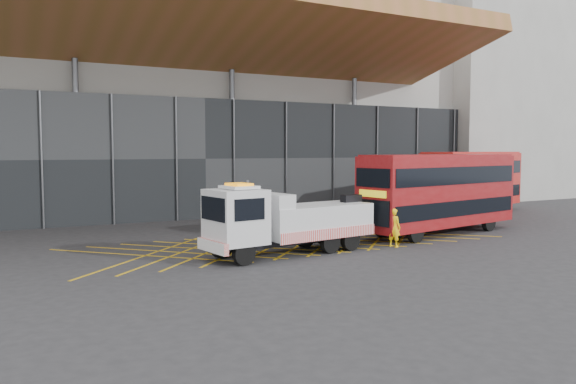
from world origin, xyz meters
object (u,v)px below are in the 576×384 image
worker (394,227)px  recovery_truck (286,220)px  bus_towed (440,190)px  bus_second (473,179)px

worker → recovery_truck: bearing=61.5°
bus_towed → bus_second: (9.08, 6.35, 0.06)m
bus_towed → worker: size_ratio=5.94×
recovery_truck → worker: size_ratio=5.14×
bus_towed → bus_second: bearing=24.3°
bus_second → worker: bus_second is taller
worker → bus_towed: bearing=-88.3°
bus_second → worker: (-13.87, -8.44, -1.55)m
recovery_truck → bus_towed: 10.35m
recovery_truck → bus_towed: bearing=0.0°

